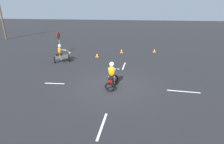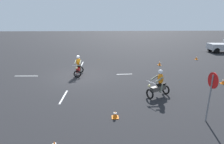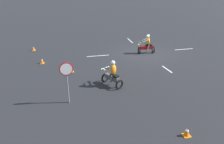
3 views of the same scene
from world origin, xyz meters
name	(u,v)px [view 2 (image 2 of 3)]	position (x,y,z in m)	size (l,w,h in m)	color
ground_plane	(79,76)	(0.00, 0.00, 0.00)	(120.00, 120.00, 0.00)	black
motorcycle_rider_foreground	(79,67)	(-0.22, 0.00, 0.73)	(1.53, 0.71, 1.66)	black
motorcycle_rider_background	(159,85)	(4.25, 5.32, 0.73)	(1.19, 1.52, 1.66)	black
stop_sign	(212,87)	(6.99, 6.69, 1.63)	(0.70, 0.08, 2.30)	slate
traffic_cone_near_right	(160,63)	(-3.11, 7.70, 0.22)	(0.32, 0.32, 0.46)	orange
traffic_cone_mid_left	(196,58)	(-5.50, 12.78, 0.20)	(0.32, 0.32, 0.42)	orange
traffic_cone_far_right	(223,81)	(2.38, 10.62, 0.18)	(0.32, 0.32, 0.38)	orange
traffic_cone_far_center	(115,115)	(6.53, 2.57, 0.16)	(0.32, 0.32, 0.34)	orange
lane_stripe_e	(64,97)	(4.07, -0.36, 0.00)	(0.10, 1.91, 0.01)	silver
lane_stripe_n	(124,74)	(-0.26, 3.81, 0.00)	(0.10, 1.33, 0.01)	silver
lane_stripe_w	(82,64)	(-4.05, -0.19, 0.00)	(0.10, 1.83, 0.01)	silver
lane_stripe_s	(26,76)	(-0.16, -4.31, 0.00)	(0.10, 1.89, 0.01)	silver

